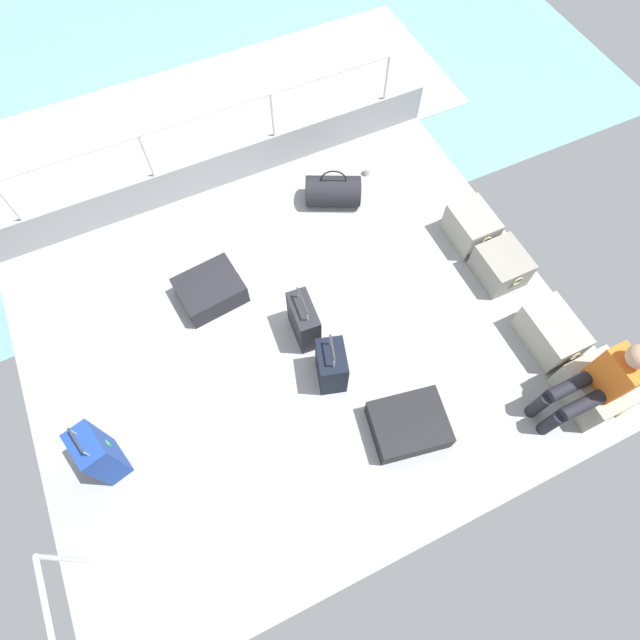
{
  "coord_description": "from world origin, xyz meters",
  "views": [
    {
      "loc": [
        2.06,
        -0.73,
        4.63
      ],
      "look_at": [
        0.05,
        0.21,
        0.25
      ],
      "focal_mm": 28.86,
      "sensor_mm": 36.0,
      "label": 1
    }
  ],
  "objects_px": {
    "paper_cup": "(368,171)",
    "cargo_crate_1": "(501,266)",
    "suitcase_2": "(210,290)",
    "suitcase_3": "(331,366)",
    "cargo_crate_0": "(471,227)",
    "passenger_seated": "(599,383)",
    "suitcase_1": "(304,321)",
    "suitcase_4": "(99,454)",
    "duffel_bag": "(333,191)",
    "suitcase_0": "(408,425)",
    "cargo_crate_3": "(595,389)",
    "cargo_crate_2": "(551,333)"
  },
  "relations": [
    {
      "from": "paper_cup",
      "to": "cargo_crate_1",
      "type": "bearing_deg",
      "value": 17.86
    },
    {
      "from": "suitcase_2",
      "to": "suitcase_3",
      "type": "height_order",
      "value": "suitcase_3"
    },
    {
      "from": "cargo_crate_0",
      "to": "passenger_seated",
      "type": "bearing_deg",
      "value": -4.63
    },
    {
      "from": "suitcase_1",
      "to": "suitcase_2",
      "type": "distance_m",
      "value": 1.05
    },
    {
      "from": "cargo_crate_0",
      "to": "suitcase_1",
      "type": "relative_size",
      "value": 0.8
    },
    {
      "from": "suitcase_4",
      "to": "duffel_bag",
      "type": "xyz_separation_m",
      "value": [
        -1.83,
        3.04,
        -0.17
      ]
    },
    {
      "from": "suitcase_0",
      "to": "suitcase_4",
      "type": "bearing_deg",
      "value": -108.48
    },
    {
      "from": "suitcase_1",
      "to": "cargo_crate_3",
      "type": "bearing_deg",
      "value": 50.86
    },
    {
      "from": "cargo_crate_1",
      "to": "cargo_crate_2",
      "type": "height_order",
      "value": "cargo_crate_2"
    },
    {
      "from": "suitcase_2",
      "to": "suitcase_4",
      "type": "relative_size",
      "value": 0.82
    },
    {
      "from": "suitcase_1",
      "to": "suitcase_4",
      "type": "relative_size",
      "value": 0.83
    },
    {
      "from": "cargo_crate_3",
      "to": "suitcase_0",
      "type": "height_order",
      "value": "cargo_crate_3"
    },
    {
      "from": "cargo_crate_3",
      "to": "suitcase_3",
      "type": "xyz_separation_m",
      "value": [
        -1.19,
        -2.07,
        0.05
      ]
    },
    {
      "from": "cargo_crate_2",
      "to": "suitcase_1",
      "type": "bearing_deg",
      "value": -117.24
    },
    {
      "from": "cargo_crate_1",
      "to": "passenger_seated",
      "type": "xyz_separation_m",
      "value": [
        1.48,
        -0.19,
        0.42
      ]
    },
    {
      "from": "suitcase_1",
      "to": "suitcase_3",
      "type": "relative_size",
      "value": 0.97
    },
    {
      "from": "passenger_seated",
      "to": "suitcase_2",
      "type": "bearing_deg",
      "value": -133.73
    },
    {
      "from": "paper_cup",
      "to": "cargo_crate_0",
      "type": "bearing_deg",
      "value": 23.61
    },
    {
      "from": "suitcase_3",
      "to": "paper_cup",
      "type": "height_order",
      "value": "suitcase_3"
    },
    {
      "from": "cargo_crate_2",
      "to": "paper_cup",
      "type": "xyz_separation_m",
      "value": [
        -2.66,
        -0.57,
        -0.14
      ]
    },
    {
      "from": "cargo_crate_1",
      "to": "suitcase_0",
      "type": "xyz_separation_m",
      "value": [
        1.04,
        -1.67,
        -0.05
      ]
    },
    {
      "from": "suitcase_3",
      "to": "passenger_seated",
      "type": "bearing_deg",
      "value": 57.68
    },
    {
      "from": "suitcase_1",
      "to": "suitcase_3",
      "type": "xyz_separation_m",
      "value": [
        0.52,
        0.04,
        -0.0
      ]
    },
    {
      "from": "suitcase_1",
      "to": "suitcase_2",
      "type": "relative_size",
      "value": 1.01
    },
    {
      "from": "suitcase_1",
      "to": "cargo_crate_2",
      "type": "bearing_deg",
      "value": 62.76
    },
    {
      "from": "cargo_crate_2",
      "to": "suitcase_3",
      "type": "bearing_deg",
      "value": -105.14
    },
    {
      "from": "suitcase_2",
      "to": "passenger_seated",
      "type": "bearing_deg",
      "value": 46.27
    },
    {
      "from": "cargo_crate_3",
      "to": "suitcase_4",
      "type": "relative_size",
      "value": 0.73
    },
    {
      "from": "cargo_crate_1",
      "to": "duffel_bag",
      "type": "relative_size",
      "value": 0.75
    },
    {
      "from": "cargo_crate_1",
      "to": "cargo_crate_3",
      "type": "xyz_separation_m",
      "value": [
        1.48,
        -0.01,
        0.03
      ]
    },
    {
      "from": "suitcase_2",
      "to": "cargo_crate_1",
      "type": "bearing_deg",
      "value": 69.99
    },
    {
      "from": "suitcase_3",
      "to": "suitcase_4",
      "type": "bearing_deg",
      "value": -92.32
    },
    {
      "from": "cargo_crate_3",
      "to": "duffel_bag",
      "type": "bearing_deg",
      "value": -159.99
    },
    {
      "from": "suitcase_0",
      "to": "suitcase_3",
      "type": "xyz_separation_m",
      "value": [
        -0.75,
        -0.41,
        0.13
      ]
    },
    {
      "from": "cargo_crate_3",
      "to": "suitcase_3",
      "type": "height_order",
      "value": "suitcase_3"
    },
    {
      "from": "suitcase_2",
      "to": "suitcase_0",
      "type": "bearing_deg",
      "value": 28.85
    },
    {
      "from": "cargo_crate_1",
      "to": "suitcase_4",
      "type": "relative_size",
      "value": 0.64
    },
    {
      "from": "cargo_crate_2",
      "to": "passenger_seated",
      "type": "bearing_deg",
      "value": -15.84
    },
    {
      "from": "passenger_seated",
      "to": "paper_cup",
      "type": "xyz_separation_m",
      "value": [
        -3.3,
        -0.39,
        -0.54
      ]
    },
    {
      "from": "cargo_crate_0",
      "to": "suitcase_2",
      "type": "distance_m",
      "value": 2.82
    },
    {
      "from": "suitcase_4",
      "to": "suitcase_1",
      "type": "bearing_deg",
      "value": 102.06
    },
    {
      "from": "cargo_crate_0",
      "to": "suitcase_3",
      "type": "bearing_deg",
      "value": -68.04
    },
    {
      "from": "passenger_seated",
      "to": "duffel_bag",
      "type": "height_order",
      "value": "passenger_seated"
    },
    {
      "from": "passenger_seated",
      "to": "paper_cup",
      "type": "distance_m",
      "value": 3.36
    },
    {
      "from": "suitcase_0",
      "to": "cargo_crate_0",
      "type": "bearing_deg",
      "value": 133.82
    },
    {
      "from": "cargo_crate_0",
      "to": "suitcase_0",
      "type": "xyz_separation_m",
      "value": [
        1.58,
        -1.64,
        -0.07
      ]
    },
    {
      "from": "suitcase_2",
      "to": "suitcase_4",
      "type": "height_order",
      "value": "suitcase_4"
    },
    {
      "from": "cargo_crate_2",
      "to": "passenger_seated",
      "type": "height_order",
      "value": "passenger_seated"
    },
    {
      "from": "cargo_crate_3",
      "to": "cargo_crate_0",
      "type": "bearing_deg",
      "value": -179.37
    },
    {
      "from": "cargo_crate_1",
      "to": "suitcase_1",
      "type": "xyz_separation_m",
      "value": [
        -0.24,
        -2.12,
        0.09
      ]
    }
  ]
}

